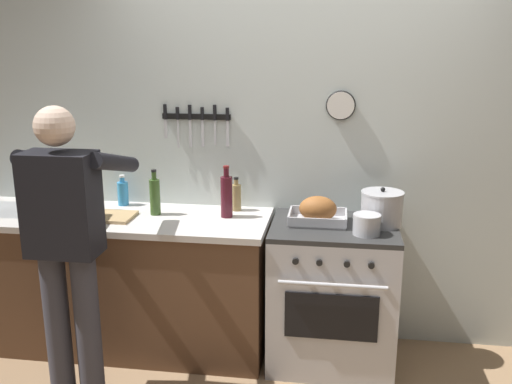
# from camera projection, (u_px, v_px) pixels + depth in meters

# --- Properties ---
(wall_back) EXTENTS (6.00, 0.13, 2.60)m
(wall_back) POSITION_uv_depth(u_px,v_px,m) (303.00, 148.00, 3.71)
(wall_back) COLOR silver
(wall_back) RESTS_ON ground
(counter_block) EXTENTS (2.03, 0.65, 0.90)m
(counter_block) POSITION_uv_depth(u_px,v_px,m) (113.00, 279.00, 3.75)
(counter_block) COLOR brown
(counter_block) RESTS_ON ground
(stove) EXTENTS (0.76, 0.67, 0.90)m
(stove) POSITION_uv_depth(u_px,v_px,m) (332.00, 293.00, 3.55)
(stove) COLOR #BCBCC1
(stove) RESTS_ON ground
(person_cook) EXTENTS (0.51, 0.63, 1.66)m
(person_cook) POSITION_uv_depth(u_px,v_px,m) (66.00, 236.00, 3.08)
(person_cook) COLOR #383842
(person_cook) RESTS_ON ground
(roasting_pan) EXTENTS (0.35, 0.26, 0.17)m
(roasting_pan) POSITION_uv_depth(u_px,v_px,m) (318.00, 211.00, 3.46)
(roasting_pan) COLOR #B7B7BC
(roasting_pan) RESTS_ON stove
(stock_pot) EXTENTS (0.25, 0.25, 0.23)m
(stock_pot) POSITION_uv_depth(u_px,v_px,m) (382.00, 208.00, 3.42)
(stock_pot) COLOR #B7B7BC
(stock_pot) RESTS_ON stove
(saucepan) EXTENTS (0.16, 0.16, 0.12)m
(saucepan) POSITION_uv_depth(u_px,v_px,m) (367.00, 224.00, 3.26)
(saucepan) COLOR #B7B7BC
(saucepan) RESTS_ON stove
(cutting_board) EXTENTS (0.36, 0.24, 0.02)m
(cutting_board) POSITION_uv_depth(u_px,v_px,m) (105.00, 216.00, 3.57)
(cutting_board) COLOR tan
(cutting_board) RESTS_ON counter_block
(bottle_dish_soap) EXTENTS (0.07, 0.07, 0.21)m
(bottle_dish_soap) POSITION_uv_depth(u_px,v_px,m) (123.00, 193.00, 3.83)
(bottle_dish_soap) COLOR #338CCC
(bottle_dish_soap) RESTS_ON counter_block
(bottle_olive_oil) EXTENTS (0.07, 0.07, 0.29)m
(bottle_olive_oil) POSITION_uv_depth(u_px,v_px,m) (155.00, 196.00, 3.61)
(bottle_olive_oil) COLOR #385623
(bottle_olive_oil) RESTS_ON counter_block
(bottle_wine_red) EXTENTS (0.07, 0.07, 0.33)m
(bottle_wine_red) POSITION_uv_depth(u_px,v_px,m) (227.00, 196.00, 3.56)
(bottle_wine_red) COLOR #47141E
(bottle_wine_red) RESTS_ON counter_block
(bottle_cooking_oil) EXTENTS (0.07, 0.07, 0.28)m
(bottle_cooking_oil) POSITION_uv_depth(u_px,v_px,m) (96.00, 193.00, 3.69)
(bottle_cooking_oil) COLOR gold
(bottle_cooking_oil) RESTS_ON counter_block
(bottle_vinegar) EXTENTS (0.06, 0.06, 0.22)m
(bottle_vinegar) POSITION_uv_depth(u_px,v_px,m) (236.00, 197.00, 3.71)
(bottle_vinegar) COLOR #997F4C
(bottle_vinegar) RESTS_ON counter_block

